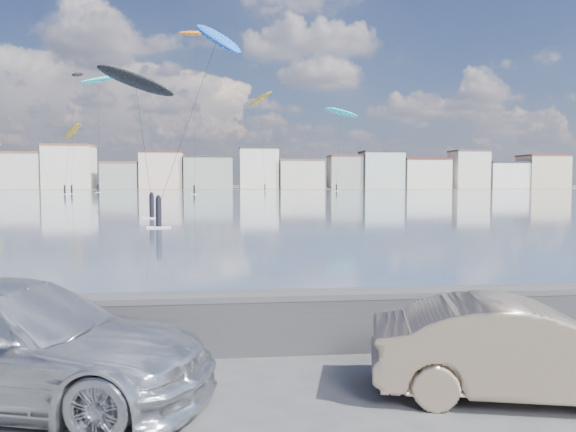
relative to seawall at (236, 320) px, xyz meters
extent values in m
plane|color=#333335|center=(0.00, -2.70, -0.58)|extent=(700.00, 700.00, 0.00)
cube|color=#3E4E67|center=(0.00, 88.80, -0.58)|extent=(500.00, 177.00, 0.00)
cube|color=#4C473D|center=(0.00, 197.30, -0.57)|extent=(500.00, 60.00, 0.00)
cube|color=#28282B|center=(0.00, 0.00, -0.13)|extent=(400.00, 0.35, 0.90)
cylinder|color=#28282B|center=(0.00, 0.00, 0.32)|extent=(400.00, 0.36, 0.36)
cube|color=beige|center=(-66.00, 183.30, 5.17)|extent=(13.00, 11.00, 11.50)
cube|color=brown|center=(-66.00, 183.30, 11.22)|extent=(13.26, 11.22, 0.60)
cube|color=beige|center=(-51.50, 183.30, 6.42)|extent=(15.00, 12.00, 14.00)
cube|color=brown|center=(-51.50, 183.30, 13.72)|extent=(15.30, 12.24, 0.60)
cube|color=gray|center=(-35.00, 183.30, 3.67)|extent=(12.00, 10.00, 8.50)
cube|color=brown|center=(-35.00, 183.30, 8.22)|extent=(12.24, 10.20, 0.60)
cube|color=beige|center=(-21.50, 183.30, 5.42)|extent=(14.00, 11.00, 12.00)
cube|color=#562D23|center=(-21.50, 183.30, 11.72)|extent=(14.28, 11.22, 0.60)
cube|color=gray|center=(-6.00, 183.30, 4.67)|extent=(16.00, 13.00, 10.50)
cube|color=#383330|center=(-6.00, 183.30, 10.22)|extent=(16.32, 13.26, 0.60)
cube|color=silver|center=(11.00, 183.30, 6.17)|extent=(13.00, 10.00, 13.50)
cube|color=#383330|center=(11.00, 183.30, 13.22)|extent=(13.26, 10.20, 0.60)
cube|color=beige|center=(25.50, 183.30, 4.17)|extent=(15.00, 12.00, 9.50)
cube|color=brown|center=(25.50, 183.30, 9.22)|extent=(15.30, 12.24, 0.60)
cube|color=gray|center=(41.00, 183.30, 4.92)|extent=(11.00, 9.00, 11.00)
cube|color=brown|center=(41.00, 183.30, 10.72)|extent=(11.22, 9.18, 0.60)
cube|color=#B7C6BC|center=(54.00, 183.30, 5.67)|extent=(14.00, 11.00, 12.50)
cube|color=#2D2D33|center=(54.00, 183.30, 12.22)|extent=(14.28, 11.22, 0.60)
cube|color=silver|center=(69.50, 183.30, 4.42)|extent=(16.00, 12.00, 10.00)
cube|color=#562D23|center=(69.50, 183.30, 9.72)|extent=(16.32, 12.24, 0.60)
cube|color=beige|center=(86.00, 183.30, 5.92)|extent=(12.00, 10.00, 13.00)
cube|color=#4C423D|center=(86.00, 183.30, 12.72)|extent=(12.24, 10.20, 0.60)
cube|color=white|center=(99.50, 183.30, 3.92)|extent=(14.00, 11.00, 9.00)
cube|color=#2D2D33|center=(99.50, 183.30, 8.72)|extent=(14.28, 11.22, 0.60)
cube|color=beige|center=(114.00, 183.30, 5.17)|extent=(15.00, 12.00, 11.50)
cube|color=brown|center=(114.00, 183.30, 11.22)|extent=(15.30, 12.24, 0.60)
imported|color=silver|center=(-2.94, -1.61, 0.20)|extent=(5.73, 3.45, 1.55)
imported|color=tan|center=(3.71, -2.24, 0.06)|extent=(4.13, 2.26, 1.29)
ellipsoid|color=#19BFBF|center=(33.65, 154.38, 22.24)|extent=(11.40, 6.03, 3.92)
cube|color=white|center=(29.75, 141.54, -0.53)|extent=(1.40, 0.42, 0.08)
cylinder|color=black|center=(29.75, 141.54, 0.37)|extent=(0.36, 0.36, 1.70)
sphere|color=black|center=(29.75, 141.54, 1.27)|extent=(0.28, 0.28, 0.28)
cylinder|color=black|center=(31.70, 147.96, 11.48)|extent=(3.93, 12.88, 21.54)
ellipsoid|color=blue|center=(-0.72, 34.99, 13.16)|extent=(5.10, 7.67, 4.48)
cube|color=white|center=(-4.20, 25.26, -0.53)|extent=(1.40, 0.42, 0.08)
cylinder|color=black|center=(-4.20, 25.26, 0.37)|extent=(0.36, 0.36, 1.70)
sphere|color=black|center=(-4.20, 25.26, 1.27)|extent=(0.28, 0.28, 0.28)
cylinder|color=black|center=(-2.46, 30.12, 6.94)|extent=(3.52, 9.76, 12.47)
ellipsoid|color=black|center=(-9.24, 49.67, 12.37)|extent=(8.53, 4.76, 4.80)
cube|color=white|center=(-5.75, 34.06, -0.53)|extent=(1.40, 0.42, 0.08)
cylinder|color=black|center=(-5.75, 34.06, 0.37)|extent=(0.36, 0.36, 1.70)
sphere|color=black|center=(-5.75, 34.06, 1.27)|extent=(0.28, 0.28, 0.28)
cylinder|color=black|center=(-7.50, 41.87, 6.54)|extent=(3.53, 15.63, 11.67)
ellipsoid|color=#BF8C19|center=(9.85, 155.59, 26.01)|extent=(8.48, 9.67, 4.96)
cube|color=white|center=(10.57, 146.57, -0.53)|extent=(1.40, 0.42, 0.08)
cylinder|color=black|center=(10.57, 146.57, 0.37)|extent=(0.36, 0.36, 1.70)
sphere|color=black|center=(10.57, 146.57, 1.27)|extent=(0.28, 0.28, 0.28)
cylinder|color=black|center=(10.21, 151.08, 13.36)|extent=(0.75, 9.05, 25.30)
ellipsoid|color=black|center=(-32.60, 120.62, 25.62)|extent=(3.67, 8.63, 2.62)
cube|color=white|center=(-33.21, 110.73, -0.53)|extent=(1.40, 0.42, 0.08)
cylinder|color=black|center=(-33.21, 110.73, 0.37)|extent=(0.36, 0.36, 1.70)
sphere|color=black|center=(-33.21, 110.73, 1.27)|extent=(0.28, 0.28, 0.28)
cylinder|color=black|center=(-32.90, 115.67, 13.17)|extent=(0.64, 9.92, 24.91)
ellipsoid|color=#19BFBF|center=(-32.61, 142.17, 28.32)|extent=(10.25, 8.25, 4.20)
cube|color=white|center=(-30.65, 129.53, -0.53)|extent=(1.40, 0.42, 0.08)
cylinder|color=black|center=(-30.65, 129.53, 0.37)|extent=(0.36, 0.36, 1.70)
sphere|color=black|center=(-30.65, 129.53, 1.27)|extent=(0.28, 0.28, 0.28)
cylinder|color=black|center=(-31.63, 135.85, 14.52)|extent=(1.99, 12.67, 27.61)
ellipsoid|color=#BF8C19|center=(-34.59, 123.11, 13.37)|extent=(6.18, 6.98, 4.12)
cube|color=white|center=(-32.61, 113.73, -0.53)|extent=(1.40, 0.42, 0.08)
cylinder|color=black|center=(-32.61, 113.73, 0.37)|extent=(0.36, 0.36, 1.70)
sphere|color=black|center=(-32.61, 113.73, 1.27)|extent=(0.28, 0.28, 0.28)
cylinder|color=black|center=(-33.60, 118.42, 7.05)|extent=(2.02, 9.41, 12.67)
ellipsoid|color=orange|center=(-6.64, 122.33, 35.74)|extent=(10.31, 8.45, 3.33)
cube|color=white|center=(-6.70, 107.97, -0.53)|extent=(1.40, 0.42, 0.08)
cylinder|color=black|center=(-6.70, 107.97, 0.37)|extent=(0.36, 0.36, 1.70)
sphere|color=black|center=(-6.70, 107.97, 1.27)|extent=(0.28, 0.28, 0.28)
cylinder|color=black|center=(-6.67, 115.15, 18.23)|extent=(0.10, 14.39, 35.04)
camera|label=1|loc=(-0.15, -9.09, 2.28)|focal=35.00mm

